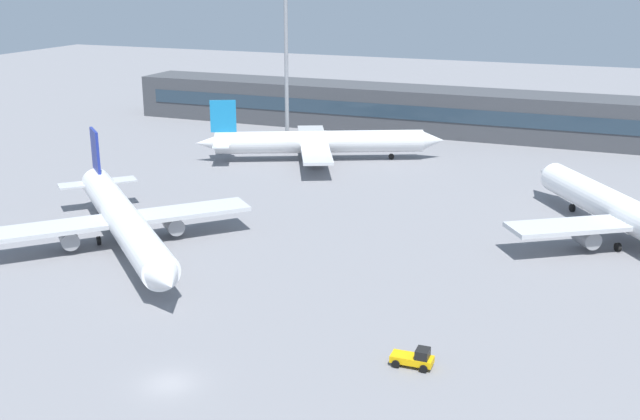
{
  "coord_description": "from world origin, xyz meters",
  "views": [
    {
      "loc": [
        32.48,
        -47.87,
        32.43
      ],
      "look_at": [
        -2.8,
        40.0,
        3.0
      ],
      "focal_mm": 43.75,
      "sensor_mm": 36.0,
      "label": 1
    }
  ],
  "objects_px": {
    "airplane_mid": "(630,216)",
    "floodlight_tower_west": "(286,57)",
    "airplane_near": "(124,221)",
    "airplane_far": "(321,142)",
    "baggage_tug_yellow": "(415,358)"
  },
  "relations": [
    {
      "from": "airplane_near",
      "to": "floodlight_tower_west",
      "type": "relative_size",
      "value": 1.16
    },
    {
      "from": "airplane_near",
      "to": "baggage_tug_yellow",
      "type": "distance_m",
      "value": 43.43
    },
    {
      "from": "airplane_mid",
      "to": "airplane_far",
      "type": "relative_size",
      "value": 0.99
    },
    {
      "from": "airplane_far",
      "to": "baggage_tug_yellow",
      "type": "xyz_separation_m",
      "value": [
        35.07,
        -66.32,
        -2.5
      ]
    },
    {
      "from": "airplane_mid",
      "to": "floodlight_tower_west",
      "type": "relative_size",
      "value": 1.32
    },
    {
      "from": "airplane_near",
      "to": "baggage_tug_yellow",
      "type": "xyz_separation_m",
      "value": [
        40.42,
        -15.65,
        -2.65
      ]
    },
    {
      "from": "airplane_near",
      "to": "airplane_mid",
      "type": "relative_size",
      "value": 0.88
    },
    {
      "from": "airplane_far",
      "to": "baggage_tug_yellow",
      "type": "distance_m",
      "value": 75.06
    },
    {
      "from": "floodlight_tower_west",
      "to": "airplane_far",
      "type": "bearing_deg",
      "value": -22.09
    },
    {
      "from": "airplane_far",
      "to": "floodlight_tower_west",
      "type": "bearing_deg",
      "value": 157.91
    },
    {
      "from": "airplane_near",
      "to": "airplane_mid",
      "type": "xyz_separation_m",
      "value": [
        56.48,
        24.41,
        0.06
      ]
    },
    {
      "from": "airplane_mid",
      "to": "floodlight_tower_west",
      "type": "xyz_separation_m",
      "value": [
        -59.13,
        29.51,
        13.91
      ]
    },
    {
      "from": "baggage_tug_yellow",
      "to": "floodlight_tower_west",
      "type": "xyz_separation_m",
      "value": [
        -43.07,
        69.57,
        16.62
      ]
    },
    {
      "from": "airplane_near",
      "to": "airplane_mid",
      "type": "bearing_deg",
      "value": 23.37
    },
    {
      "from": "airplane_near",
      "to": "airplane_far",
      "type": "xyz_separation_m",
      "value": [
        5.36,
        50.67,
        -0.15
      ]
    }
  ]
}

